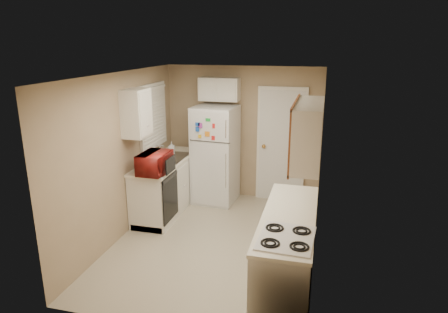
# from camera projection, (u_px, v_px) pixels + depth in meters

# --- Properties ---
(floor) EXTENTS (3.80, 3.80, 0.00)m
(floor) POSITION_uv_depth(u_px,v_px,m) (216.00, 241.00, 5.81)
(floor) COLOR beige
(floor) RESTS_ON ground
(ceiling) EXTENTS (3.80, 3.80, 0.00)m
(ceiling) POSITION_uv_depth(u_px,v_px,m) (214.00, 74.00, 5.15)
(ceiling) COLOR white
(ceiling) RESTS_ON floor
(wall_left) EXTENTS (3.80, 3.80, 0.00)m
(wall_left) POSITION_uv_depth(u_px,v_px,m) (123.00, 156.00, 5.81)
(wall_left) COLOR tan
(wall_left) RESTS_ON floor
(wall_right) EXTENTS (3.80, 3.80, 0.00)m
(wall_right) POSITION_uv_depth(u_px,v_px,m) (319.00, 171.00, 5.15)
(wall_right) COLOR tan
(wall_right) RESTS_ON floor
(wall_back) EXTENTS (2.80, 2.80, 0.00)m
(wall_back) POSITION_uv_depth(u_px,v_px,m) (243.00, 133.00, 7.25)
(wall_back) COLOR tan
(wall_back) RESTS_ON floor
(wall_front) EXTENTS (2.80, 2.80, 0.00)m
(wall_front) POSITION_uv_depth(u_px,v_px,m) (160.00, 221.00, 3.71)
(wall_front) COLOR tan
(wall_front) RESTS_ON floor
(left_counter) EXTENTS (0.60, 1.80, 0.90)m
(left_counter) POSITION_uv_depth(u_px,v_px,m) (167.00, 185.00, 6.79)
(left_counter) COLOR silver
(left_counter) RESTS_ON floor
(dishwasher) EXTENTS (0.03, 0.58, 0.72)m
(dishwasher) POSITION_uv_depth(u_px,v_px,m) (170.00, 197.00, 6.15)
(dishwasher) COLOR black
(dishwasher) RESTS_ON floor
(sink) EXTENTS (0.54, 0.74, 0.16)m
(sink) POSITION_uv_depth(u_px,v_px,m) (170.00, 160.00, 6.81)
(sink) COLOR gray
(sink) RESTS_ON left_counter
(microwave) EXTENTS (0.57, 0.32, 0.38)m
(microwave) POSITION_uv_depth(u_px,v_px,m) (155.00, 163.00, 5.96)
(microwave) COLOR maroon
(microwave) RESTS_ON left_counter
(soap_bottle) EXTENTS (0.12, 0.12, 0.22)m
(soap_bottle) POSITION_uv_depth(u_px,v_px,m) (172.00, 148.00, 7.00)
(soap_bottle) COLOR white
(soap_bottle) RESTS_ON left_counter
(window_blinds) EXTENTS (0.10, 0.98, 1.08)m
(window_blinds) POSITION_uv_depth(u_px,v_px,m) (153.00, 116.00, 6.67)
(window_blinds) COLOR silver
(window_blinds) RESTS_ON wall_left
(upper_cabinet_left) EXTENTS (0.30, 0.45, 0.70)m
(upper_cabinet_left) POSITION_uv_depth(u_px,v_px,m) (136.00, 113.00, 5.81)
(upper_cabinet_left) COLOR silver
(upper_cabinet_left) RESTS_ON wall_left
(refrigerator) EXTENTS (0.77, 0.75, 1.73)m
(refrigerator) POSITION_uv_depth(u_px,v_px,m) (216.00, 155.00, 7.08)
(refrigerator) COLOR silver
(refrigerator) RESTS_ON floor
(cabinet_over_fridge) EXTENTS (0.70, 0.30, 0.40)m
(cabinet_over_fridge) POSITION_uv_depth(u_px,v_px,m) (219.00, 89.00, 6.98)
(cabinet_over_fridge) COLOR silver
(cabinet_over_fridge) RESTS_ON wall_back
(interior_door) EXTENTS (0.86, 0.06, 2.08)m
(interior_door) POSITION_uv_depth(u_px,v_px,m) (281.00, 146.00, 7.10)
(interior_door) COLOR silver
(interior_door) RESTS_ON floor
(right_counter) EXTENTS (0.60, 2.00, 0.90)m
(right_counter) POSITION_uv_depth(u_px,v_px,m) (287.00, 250.00, 4.68)
(right_counter) COLOR silver
(right_counter) RESTS_ON floor
(stove) EXTENTS (0.57, 0.69, 0.81)m
(stove) POSITION_uv_depth(u_px,v_px,m) (284.00, 282.00, 4.15)
(stove) COLOR silver
(stove) RESTS_ON floor
(upper_cabinet_right) EXTENTS (0.30, 1.20, 0.70)m
(upper_cabinet_right) POSITION_uv_depth(u_px,v_px,m) (308.00, 133.00, 4.55)
(upper_cabinet_right) COLOR silver
(upper_cabinet_right) RESTS_ON wall_right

